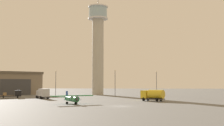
# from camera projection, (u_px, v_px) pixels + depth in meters

# --- Properties ---
(ground_plane) EXTENTS (400.00, 400.00, 0.00)m
(ground_plane) POSITION_uv_depth(u_px,v_px,m) (121.00, 106.00, 60.03)
(ground_plane) COLOR #60605E
(control_tower) EXTENTS (8.26, 8.26, 41.15)m
(control_tower) POSITION_uv_depth(u_px,v_px,m) (98.00, 43.00, 120.71)
(control_tower) COLOR #B2AD9E
(control_tower) RESTS_ON ground_plane
(hangar) EXTENTS (30.50, 30.17, 9.54)m
(hangar) POSITION_uv_depth(u_px,v_px,m) (9.00, 83.00, 123.02)
(hangar) COLOR #7A6B56
(hangar) RESTS_ON ground_plane
(airplane_green) EXTENTS (9.05, 7.52, 2.93)m
(airplane_green) POSITION_uv_depth(u_px,v_px,m) (72.00, 98.00, 66.11)
(airplane_green) COLOR #287A42
(airplane_green) RESTS_ON ground_plane
(truck_flatbed_black) EXTENTS (7.10, 5.06, 2.48)m
(truck_flatbed_black) POSITION_uv_depth(u_px,v_px,m) (14.00, 94.00, 92.98)
(truck_flatbed_black) COLOR #38383D
(truck_flatbed_black) RESTS_ON ground_plane
(truck_fuel_tanker_yellow) EXTENTS (6.49, 5.33, 3.04)m
(truck_fuel_tanker_yellow) POSITION_uv_depth(u_px,v_px,m) (153.00, 95.00, 76.87)
(truck_fuel_tanker_yellow) COLOR #38383D
(truck_fuel_tanker_yellow) RESTS_ON ground_plane
(truck_box_silver) EXTENTS (5.80, 7.04, 3.08)m
(truck_box_silver) POSITION_uv_depth(u_px,v_px,m) (43.00, 93.00, 89.20)
(truck_box_silver) COLOR #38383D
(truck_box_silver) RESTS_ON ground_plane
(light_post_west) EXTENTS (0.44, 0.44, 9.55)m
(light_post_west) POSITION_uv_depth(u_px,v_px,m) (156.00, 81.00, 113.05)
(light_post_west) COLOR #38383D
(light_post_west) RESTS_ON ground_plane
(light_post_east) EXTENTS (0.44, 0.44, 9.55)m
(light_post_east) POSITION_uv_depth(u_px,v_px,m) (115.00, 81.00, 104.04)
(light_post_east) COLOR #38383D
(light_post_east) RESTS_ON ground_plane
(light_post_north) EXTENTS (0.44, 0.44, 9.73)m
(light_post_north) POSITION_uv_depth(u_px,v_px,m) (56.00, 81.00, 112.63)
(light_post_north) COLOR #38383D
(light_post_north) RESTS_ON ground_plane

